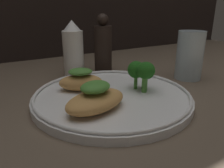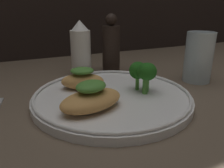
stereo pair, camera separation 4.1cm
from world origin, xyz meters
The scene contains 8 objects.
ground_plane centered at (0.00, 0.00, -0.50)cm, with size 180.00×180.00×1.00cm, color brown.
plate centered at (0.00, 0.00, 0.99)cm, with size 29.70×29.70×2.00cm.
grilled_meat_front centered at (-5.71, -4.53, 3.27)cm, with size 12.01×8.78×4.78cm.
grilled_meat_middle centered at (-4.10, 5.16, 3.28)cm, with size 9.68×7.65×4.39cm.
broccoli_bunch centered at (6.05, -1.33, 5.37)cm, with size 4.66×5.49×5.96cm.
sauce_bottle centered at (-0.07, 19.08, 6.72)cm, with size 5.12×5.12×14.05cm.
pepper_grinder centered at (8.57, 19.08, 6.92)cm, with size 4.78×4.78×15.46cm.
drinking_glass centered at (23.57, 2.37, 5.85)cm, with size 6.43×6.43×11.70cm.
Camera 1 is at (-19.74, -32.97, 16.91)cm, focal length 35.00 mm.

